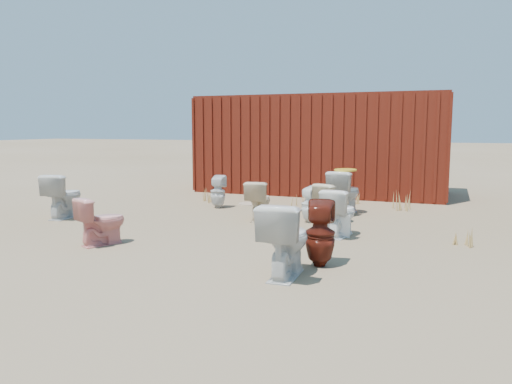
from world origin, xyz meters
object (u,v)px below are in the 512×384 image
(toilet_front_c, at_px, (285,239))
(toilet_front_a, at_px, (64,196))
(shipping_container, at_px, (322,145))
(toilet_front_maroon, at_px, (320,234))
(toilet_back_a, at_px, (218,192))
(loose_tank, at_px, (332,225))
(toilet_front_e, at_px, (340,212))
(toilet_back_beige_left, at_px, (259,200))
(toilet_back_e, at_px, (310,204))
(toilet_back_beige_right, at_px, (333,203))
(toilet_front_pink, at_px, (102,221))
(toilet_back_yellowlid, at_px, (345,192))

(toilet_front_c, bearing_deg, toilet_front_a, -24.13)
(shipping_container, xyz_separation_m, toilet_front_maroon, (1.64, -6.73, -0.81))
(toilet_back_a, bearing_deg, loose_tank, 140.44)
(toilet_front_e, distance_m, toilet_back_a, 3.35)
(toilet_front_a, relative_size, toilet_front_e, 1.11)
(toilet_back_beige_left, distance_m, toilet_back_e, 0.90)
(toilet_back_a, xyz_separation_m, toilet_back_beige_left, (1.25, -0.95, 0.02))
(toilet_front_a, relative_size, toilet_back_a, 1.21)
(toilet_back_a, relative_size, toilet_back_e, 1.05)
(toilet_back_e, bearing_deg, toilet_front_c, 128.34)
(toilet_front_e, height_order, toilet_back_e, toilet_front_e)
(toilet_front_e, bearing_deg, toilet_front_a, 11.92)
(toilet_front_a, relative_size, toilet_back_beige_right, 1.16)
(toilet_front_a, bearing_deg, toilet_front_maroon, 157.19)
(toilet_back_a, distance_m, toilet_back_beige_right, 2.65)
(toilet_front_c, bearing_deg, toilet_front_e, -95.57)
(toilet_front_c, relative_size, loose_tank, 1.66)
(shipping_container, relative_size, toilet_front_a, 7.45)
(toilet_front_pink, relative_size, loose_tank, 1.35)
(shipping_container, xyz_separation_m, toilet_back_e, (0.81, -4.12, -0.88))
(toilet_front_c, height_order, toilet_front_e, toilet_front_c)
(loose_tank, bearing_deg, toilet_back_a, 128.15)
(toilet_front_a, xyz_separation_m, toilet_back_e, (4.26, 1.19, -0.09))
(toilet_front_e, bearing_deg, shipping_container, -64.52)
(toilet_front_c, relative_size, toilet_back_a, 1.25)
(toilet_front_maroon, relative_size, toilet_back_yellowlid, 0.95)
(toilet_back_e, bearing_deg, loose_tank, 150.64)
(toilet_front_pink, xyz_separation_m, toilet_back_beige_left, (1.38, 2.53, 0.02))
(shipping_container, relative_size, toilet_front_maroon, 7.67)
(toilet_front_c, distance_m, toilet_back_e, 3.20)
(toilet_back_a, distance_m, loose_tank, 3.29)
(toilet_front_c, bearing_deg, toilet_back_beige_left, -66.23)
(toilet_front_a, bearing_deg, loose_tank, 175.62)
(toilet_back_beige_left, xyz_separation_m, toilet_back_yellowlid, (1.28, 1.21, 0.06))
(toilet_front_pink, bearing_deg, toilet_back_e, -105.99)
(toilet_front_maroon, bearing_deg, toilet_back_beige_right, -90.01)
(toilet_back_beige_left, height_order, toilet_back_yellowlid, toilet_back_yellowlid)
(toilet_front_a, height_order, toilet_front_maroon, toilet_front_a)
(toilet_front_e, distance_m, toilet_back_beige_left, 1.79)
(loose_tank, bearing_deg, toilet_front_a, 163.88)
(toilet_front_maroon, distance_m, toilet_back_a, 4.55)
(shipping_container, xyz_separation_m, toilet_front_e, (1.52, -5.03, -0.84))
(toilet_front_maroon, relative_size, toilet_back_beige_left, 1.11)
(shipping_container, xyz_separation_m, toilet_front_c, (1.38, -7.27, -0.78))
(toilet_front_a, height_order, toilet_front_c, toilet_front_c)
(toilet_front_e, relative_size, toilet_back_beige_left, 1.03)
(toilet_front_a, xyz_separation_m, toilet_front_c, (4.83, -1.96, 0.01))
(toilet_front_a, relative_size, loose_tank, 1.61)
(toilet_front_a, xyz_separation_m, loose_tank, (4.87, 0.24, -0.23))
(toilet_front_a, height_order, toilet_front_pink, toilet_front_a)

